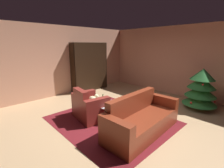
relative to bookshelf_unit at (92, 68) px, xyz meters
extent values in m
plane|color=tan|center=(2.93, -1.28, -0.97)|extent=(7.77, 7.77, 0.00)
cube|color=tan|center=(2.93, 1.98, 0.35)|extent=(6.43, 0.06, 2.65)
cube|color=tan|center=(-0.25, -1.28, 0.35)|extent=(0.06, 6.60, 2.65)
cube|color=maroon|center=(2.79, -1.44, -0.97)|extent=(2.92, 2.56, 0.01)
cube|color=black|center=(0.16, -0.11, 0.04)|extent=(0.03, 1.64, 2.03)
cube|color=black|center=(-0.01, 0.70, 0.04)|extent=(0.38, 0.02, 2.03)
cube|color=black|center=(-0.01, -0.92, 0.04)|extent=(0.38, 0.03, 2.03)
cube|color=black|center=(-0.01, -0.11, -0.96)|extent=(0.36, 1.59, 0.03)
cube|color=black|center=(-0.01, -0.11, -0.56)|extent=(0.36, 1.59, 0.03)
cube|color=black|center=(-0.01, -0.11, -0.16)|extent=(0.36, 1.59, 0.02)
cube|color=black|center=(-0.01, -0.11, 0.24)|extent=(0.36, 1.59, 0.02)
cube|color=black|center=(-0.01, -0.11, 0.65)|extent=(0.36, 1.59, 0.02)
cube|color=black|center=(-0.01, -0.11, 1.05)|extent=(0.36, 1.59, 0.03)
cube|color=black|center=(-0.16, -0.11, -0.23)|extent=(0.05, 1.03, 0.64)
cube|color=black|center=(-0.13, -0.11, -0.23)|extent=(0.03, 1.06, 0.67)
cube|color=#582E22|center=(-0.06, 0.64, -0.81)|extent=(0.27, 0.03, 0.28)
cube|color=navy|center=(-0.06, 0.60, -0.80)|extent=(0.27, 0.03, 0.30)
cube|color=red|center=(-0.09, 0.56, -0.79)|extent=(0.21, 0.04, 0.32)
cube|color=red|center=(-0.06, 0.52, -0.84)|extent=(0.27, 0.04, 0.22)
cube|color=teal|center=(-0.07, 0.47, -0.81)|extent=(0.25, 0.05, 0.28)
cube|color=#865491|center=(-0.06, 0.42, -0.78)|extent=(0.27, 0.04, 0.34)
cube|color=#433A20|center=(-0.10, 0.37, -0.83)|extent=(0.19, 0.04, 0.24)
cube|color=#983E95|center=(-0.06, 0.32, -0.84)|extent=(0.26, 0.04, 0.21)
cube|color=#A59D8B|center=(-0.08, 0.27, -0.83)|extent=(0.23, 0.05, 0.23)
cube|color=#7C498D|center=(-0.08, 0.63, 0.41)|extent=(0.23, 0.05, 0.30)
cube|color=#137485|center=(-0.06, 0.58, 0.40)|extent=(0.27, 0.05, 0.30)
cube|color=#523033|center=(-0.10, 0.53, 0.38)|extent=(0.18, 0.03, 0.25)
cube|color=gold|center=(-0.07, 0.49, 0.40)|extent=(0.24, 0.05, 0.29)
cube|color=#1E6C96|center=(-0.10, 0.44, 0.39)|extent=(0.18, 0.05, 0.27)
cube|color=gold|center=(-0.10, 0.63, 0.82)|extent=(0.18, 0.04, 0.32)
cube|color=#C0B39E|center=(-0.10, 0.59, 0.83)|extent=(0.19, 0.04, 0.34)
cube|color=#B93120|center=(-0.10, 0.55, 0.83)|extent=(0.19, 0.04, 0.35)
cube|color=gold|center=(-0.05, 0.51, 0.78)|extent=(0.28, 0.03, 0.24)
cube|color=#BAB49C|center=(-0.08, 0.47, 0.82)|extent=(0.23, 0.03, 0.32)
cube|color=#0D7D7D|center=(-0.08, 0.43, 0.77)|extent=(0.22, 0.05, 0.22)
cube|color=#253E97|center=(-0.10, 0.37, 0.81)|extent=(0.18, 0.04, 0.30)
cube|color=orange|center=(-0.07, 0.32, 0.77)|extent=(0.25, 0.04, 0.23)
cube|color=#3D3123|center=(-0.07, 0.28, 0.79)|extent=(0.24, 0.04, 0.26)
cube|color=maroon|center=(2.26, -1.74, -0.76)|extent=(0.71, 0.77, 0.43)
cube|color=maroon|center=(2.22, -2.00, -0.34)|extent=(0.63, 0.24, 0.42)
cube|color=maroon|center=(2.65, -1.79, -0.65)|extent=(0.27, 0.71, 0.66)
cube|color=maroon|center=(1.87, -1.68, -0.65)|extent=(0.27, 0.71, 0.66)
ellipsoid|color=#C8BB8C|center=(2.29, -1.67, -0.46)|extent=(0.30, 0.22, 0.18)
sphere|color=#C8BB8C|center=(2.29, -1.54, -0.40)|extent=(0.13, 0.13, 0.13)
cube|color=maroon|center=(3.69, -1.32, -0.77)|extent=(0.86, 1.69, 0.41)
cube|color=maroon|center=(3.39, -1.33, -0.34)|extent=(0.26, 1.66, 0.45)
cube|color=maroon|center=(3.74, -2.23, -0.65)|extent=(0.78, 0.22, 0.65)
cube|color=maroon|center=(3.64, -0.40, -0.65)|extent=(0.78, 0.22, 0.65)
cylinder|color=black|center=(2.88, -1.40, -0.77)|extent=(0.04, 0.04, 0.41)
cylinder|color=black|center=(2.57, -1.26, -0.77)|extent=(0.04, 0.04, 0.41)
cylinder|color=black|center=(2.60, -1.59, -0.77)|extent=(0.04, 0.04, 0.41)
cylinder|color=silver|center=(2.69, -1.41, -0.56)|extent=(0.70, 0.70, 0.02)
cube|color=yellow|center=(2.74, -1.35, -0.53)|extent=(0.18, 0.15, 0.03)
cube|color=gray|center=(2.74, -1.35, -0.51)|extent=(0.16, 0.16, 0.02)
cube|color=#39804C|center=(2.73, -1.36, -0.48)|extent=(0.16, 0.11, 0.03)
cylinder|color=#206220|center=(2.51, -1.50, -0.45)|extent=(0.06, 0.06, 0.19)
cylinder|color=#206220|center=(2.51, -1.50, -0.33)|extent=(0.02, 0.02, 0.07)
cylinder|color=brown|center=(4.07, 1.11, -0.90)|extent=(0.08, 0.08, 0.15)
cone|color=#2A7133|center=(4.07, 1.11, -0.65)|extent=(0.99, 0.99, 0.34)
cone|color=#2A7133|center=(4.07, 1.11, -0.39)|extent=(0.90, 0.90, 0.34)
cone|color=#2A7133|center=(4.07, 1.11, -0.14)|extent=(0.80, 0.80, 0.34)
cone|color=#2A7133|center=(4.07, 1.11, 0.12)|extent=(0.71, 0.71, 0.34)
sphere|color=blue|center=(3.87, 1.41, -0.34)|extent=(0.06, 0.06, 0.06)
sphere|color=red|center=(3.72, 1.20, -0.37)|extent=(0.05, 0.05, 0.05)
sphere|color=red|center=(4.46, 1.20, -0.68)|extent=(0.05, 0.05, 0.05)
sphere|color=red|center=(4.19, 0.81, -0.12)|extent=(0.05, 0.05, 0.05)
sphere|color=blue|center=(4.40, 1.34, -0.66)|extent=(0.06, 0.06, 0.06)
sphere|color=red|center=(3.97, 0.71, -0.71)|extent=(0.07, 0.07, 0.07)
sphere|color=red|center=(4.37, 1.38, -0.59)|extent=(0.07, 0.07, 0.07)
camera|label=1|loc=(5.56, -4.06, 0.99)|focal=25.28mm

